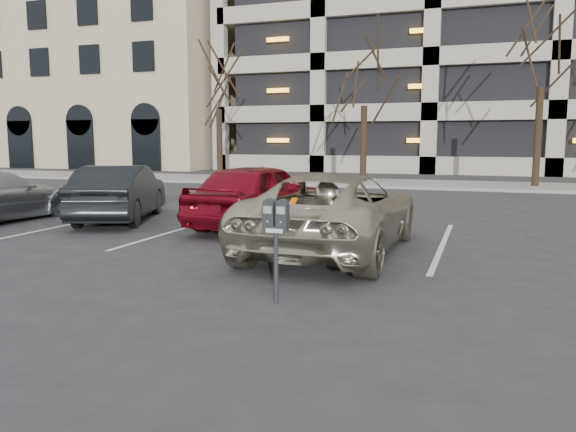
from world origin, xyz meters
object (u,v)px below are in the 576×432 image
object	(u,v)px
tree_a	(218,65)
car_dark	(120,193)
tree_b	(365,57)
tree_c	(545,23)
suv_silver	(334,212)
car_red	(258,194)
parking_meter	(276,225)

from	to	relation	value
tree_a	car_dark	size ratio (longest dim) A/B	1.83
tree_b	tree_a	bearing A→B (deg)	180.00
tree_a	tree_c	world-z (taller)	tree_c
suv_silver	car_red	world-z (taller)	car_red
tree_a	tree_b	xyz separation A→B (m)	(7.00, 0.00, 0.04)
tree_b	tree_c	xyz separation A→B (m)	(7.00, 0.00, 0.94)
suv_silver	tree_c	bearing A→B (deg)	-105.98
tree_c	suv_silver	xyz separation A→B (m)	(-4.39, -14.93, -5.71)
tree_c	car_red	bearing A→B (deg)	-117.83
tree_a	car_dark	bearing A→B (deg)	-74.10
parking_meter	car_dark	world-z (taller)	car_dark
tree_b	tree_c	bearing A→B (deg)	0.00
tree_c	tree_a	bearing A→B (deg)	180.00
suv_silver	car_dark	size ratio (longest dim) A/B	1.23
car_red	car_dark	bearing A→B (deg)	8.68
tree_c	parking_meter	bearing A→B (deg)	-103.07
parking_meter	suv_silver	size ratio (longest dim) A/B	0.25
tree_a	car_red	bearing A→B (deg)	-60.37
tree_b	tree_c	world-z (taller)	tree_c
car_red	tree_b	bearing A→B (deg)	-83.40
tree_b	car_red	bearing A→B (deg)	-88.83
parking_meter	car_dark	bearing A→B (deg)	140.89
car_red	tree_c	bearing A→B (deg)	-112.41
tree_c	car_red	size ratio (longest dim) A/B	2.06
tree_b	tree_c	size ratio (longest dim) A/B	0.86
car_red	car_dark	size ratio (longest dim) A/B	1.05
tree_c	parking_meter	distance (m)	19.53
tree_b	car_dark	bearing A→B (deg)	-104.30
car_dark	parking_meter	bearing A→B (deg)	117.84
tree_a	car_dark	distance (m)	14.30
tree_a	tree_c	xyz separation A→B (m)	(14.00, 0.00, 0.98)
suv_silver	car_dark	xyz separation A→B (m)	(-5.91, 1.96, -0.02)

